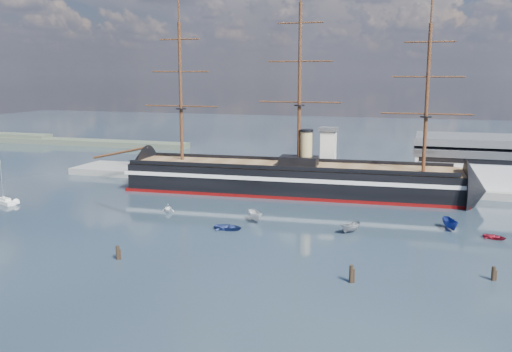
% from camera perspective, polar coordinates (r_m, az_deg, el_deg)
% --- Properties ---
extents(ground, '(600.00, 600.00, 0.00)m').
position_cam_1_polar(ground, '(134.44, 3.32, -3.57)').
color(ground, '#19212D').
rests_on(ground, ground).
extents(quay, '(180.00, 18.00, 2.00)m').
position_cam_1_polar(quay, '(167.17, 9.71, -0.96)').
color(quay, slate).
rests_on(quay, ground).
extents(quay_tower, '(5.00, 5.00, 15.00)m').
position_cam_1_polar(quay_tower, '(163.73, 7.24, 2.33)').
color(quay_tower, silver).
rests_on(quay_tower, ground).
extents(shoreline, '(120.00, 10.00, 4.00)m').
position_cam_1_polar(shoreline, '(281.72, -20.00, 3.38)').
color(shoreline, '#3F4C38').
rests_on(shoreline, ground).
extents(warship, '(113.34, 21.56, 53.94)m').
position_cam_1_polar(warship, '(154.07, 2.91, -0.25)').
color(warship, black).
rests_on(warship, ground).
extents(sailboat, '(7.15, 4.60, 11.06)m').
position_cam_1_polar(sailboat, '(154.98, -23.82, -2.31)').
color(sailboat, white).
rests_on(sailboat, ground).
extents(motorboat_a, '(7.53, 6.24, 2.91)m').
position_cam_1_polar(motorboat_a, '(125.40, -0.05, -4.56)').
color(motorboat_a, silver).
rests_on(motorboat_a, ground).
extents(motorboat_b, '(1.58, 3.77, 1.75)m').
position_cam_1_polar(motorboat_b, '(118.87, -2.81, -5.41)').
color(motorboat_b, navy).
rests_on(motorboat_b, ground).
extents(motorboat_c, '(6.62, 5.21, 2.53)m').
position_cam_1_polar(motorboat_c, '(118.45, 9.44, -5.60)').
color(motorboat_c, slate).
rests_on(motorboat_c, ground).
extents(motorboat_d, '(5.93, 3.77, 2.01)m').
position_cam_1_polar(motorboat_d, '(135.67, -8.78, -3.54)').
color(motorboat_d, white).
rests_on(motorboat_d, ground).
extents(motorboat_e, '(1.98, 2.93, 1.27)m').
position_cam_1_polar(motorboat_e, '(121.78, 22.75, -5.83)').
color(motorboat_e, maroon).
rests_on(motorboat_e, ground).
extents(motorboat_f, '(7.69, 4.92, 2.89)m').
position_cam_1_polar(motorboat_f, '(125.61, 18.85, -5.10)').
color(motorboat_f, navy).
rests_on(motorboat_f, ground).
extents(piling_near_left, '(0.64, 0.64, 3.16)m').
position_cam_1_polar(piling_near_left, '(103.39, -13.64, -8.11)').
color(piling_near_left, black).
rests_on(piling_near_left, ground).
extents(piling_near_right, '(0.64, 0.64, 3.54)m').
position_cam_1_polar(piling_near_right, '(91.18, 9.47, -10.47)').
color(piling_near_right, black).
rests_on(piling_near_right, ground).
extents(piling_far_right, '(0.64, 0.64, 2.97)m').
position_cam_1_polar(piling_far_right, '(98.21, 22.61, -9.62)').
color(piling_far_right, black).
rests_on(piling_far_right, ground).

